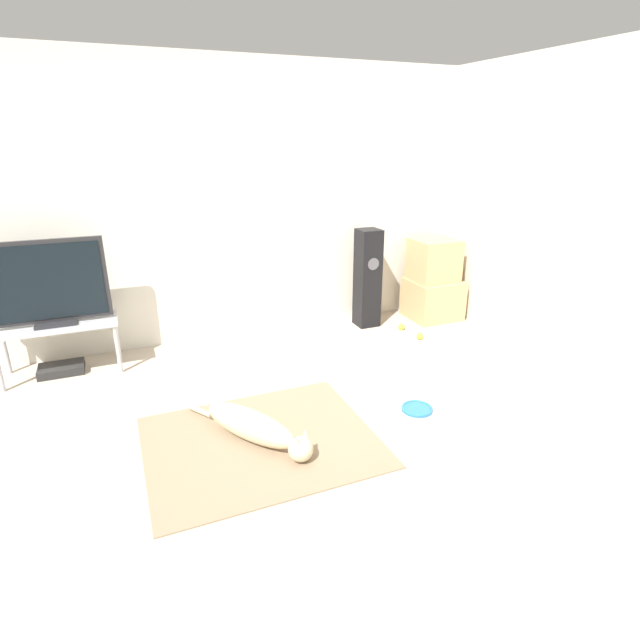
# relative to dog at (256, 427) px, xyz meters

# --- Properties ---
(ground_plane) EXTENTS (12.00, 12.00, 0.00)m
(ground_plane) POSITION_rel_dog_xyz_m (0.20, -0.15, -0.11)
(ground_plane) COLOR #B2A38E
(wall_back) EXTENTS (8.00, 0.06, 2.55)m
(wall_back) POSITION_rel_dog_xyz_m (0.20, 1.95, 1.16)
(wall_back) COLOR beige
(wall_back) RESTS_ON ground_plane
(wall_right) EXTENTS (0.06, 8.00, 2.55)m
(wall_right) POSITION_rel_dog_xyz_m (2.80, -0.15, 1.16)
(wall_right) COLOR beige
(wall_right) RESTS_ON ground_plane
(area_rug) EXTENTS (1.46, 1.21, 0.01)m
(area_rug) POSITION_rel_dog_xyz_m (0.03, -0.01, -0.11)
(area_rug) COLOR #847056
(area_rug) RESTS_ON ground_plane
(dog) EXTENTS (0.64, 0.95, 0.21)m
(dog) POSITION_rel_dog_xyz_m (0.00, 0.00, 0.00)
(dog) COLOR beige
(dog) RESTS_ON area_rug
(frisbee) EXTENTS (0.23, 0.23, 0.03)m
(frisbee) POSITION_rel_dog_xyz_m (1.20, -0.06, -0.10)
(frisbee) COLOR blue
(frisbee) RESTS_ON ground_plane
(cardboard_box_lower) EXTENTS (0.53, 0.49, 0.42)m
(cardboard_box_lower) POSITION_rel_dog_xyz_m (2.45, 1.57, 0.10)
(cardboard_box_lower) COLOR tan
(cardboard_box_lower) RESTS_ON ground_plane
(cardboard_box_upper) EXTENTS (0.45, 0.42, 0.44)m
(cardboard_box_upper) POSITION_rel_dog_xyz_m (2.43, 1.59, 0.53)
(cardboard_box_upper) COLOR tan
(cardboard_box_upper) RESTS_ON cardboard_box_lower
(floor_speaker) EXTENTS (0.22, 0.23, 1.01)m
(floor_speaker) POSITION_rel_dog_xyz_m (1.67, 1.65, 0.39)
(floor_speaker) COLOR black
(floor_speaker) RESTS_ON ground_plane
(tv_stand) EXTENTS (0.92, 0.41, 0.44)m
(tv_stand) POSITION_rel_dog_xyz_m (-1.21, 1.61, 0.27)
(tv_stand) COLOR #A8A8AD
(tv_stand) RESTS_ON ground_plane
(tv) EXTENTS (0.88, 0.20, 0.69)m
(tv) POSITION_rel_dog_xyz_m (-1.21, 1.62, 0.67)
(tv) COLOR #232326
(tv) RESTS_ON tv_stand
(tennis_ball_by_boxes) EXTENTS (0.07, 0.07, 0.07)m
(tennis_ball_by_boxes) POSITION_rel_dog_xyz_m (1.94, 1.37, -0.08)
(tennis_ball_by_boxes) COLOR #C6E033
(tennis_ball_by_boxes) RESTS_ON ground_plane
(tennis_ball_near_speaker) EXTENTS (0.07, 0.07, 0.07)m
(tennis_ball_near_speaker) POSITION_rel_dog_xyz_m (1.97, 1.08, -0.08)
(tennis_ball_near_speaker) COLOR #C6E033
(tennis_ball_near_speaker) RESTS_ON ground_plane
(game_console) EXTENTS (0.36, 0.23, 0.07)m
(game_console) POSITION_rel_dog_xyz_m (-1.24, 1.62, -0.08)
(game_console) COLOR black
(game_console) RESTS_ON ground_plane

